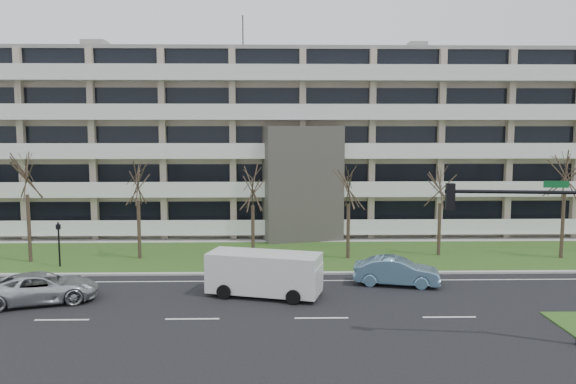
{
  "coord_description": "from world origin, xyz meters",
  "views": [
    {
      "loc": [
        -2.09,
        -25.25,
        8.73
      ],
      "look_at": [
        -1.35,
        10.0,
        4.8
      ],
      "focal_mm": 35.0,
      "sensor_mm": 36.0,
      "label": 1
    }
  ],
  "objects_px": {
    "silver_pickup": "(42,288)",
    "white_van": "(266,270)",
    "pedestrian_signal": "(59,239)",
    "blue_sedan": "(397,271)",
    "traffic_signal": "(538,239)"
  },
  "relations": [
    {
      "from": "silver_pickup",
      "to": "white_van",
      "type": "xyz_separation_m",
      "value": [
        11.33,
        0.9,
        0.61
      ]
    },
    {
      "from": "white_van",
      "to": "pedestrian_signal",
      "type": "xyz_separation_m",
      "value": [
        -13.24,
        6.44,
        0.48
      ]
    },
    {
      "from": "traffic_signal",
      "to": "pedestrian_signal",
      "type": "relative_size",
      "value": 2.31
    },
    {
      "from": "blue_sedan",
      "to": "pedestrian_signal",
      "type": "distance_m",
      "value": 21.1
    },
    {
      "from": "blue_sedan",
      "to": "white_van",
      "type": "relative_size",
      "value": 0.76
    },
    {
      "from": "blue_sedan",
      "to": "traffic_signal",
      "type": "xyz_separation_m",
      "value": [
        3.74,
        -8.82,
        3.56
      ]
    },
    {
      "from": "white_van",
      "to": "traffic_signal",
      "type": "distance_m",
      "value": 13.38
    },
    {
      "from": "silver_pickup",
      "to": "traffic_signal",
      "type": "distance_m",
      "value": 23.48
    },
    {
      "from": "white_van",
      "to": "blue_sedan",
      "type": "bearing_deg",
      "value": 30.34
    },
    {
      "from": "traffic_signal",
      "to": "blue_sedan",
      "type": "bearing_deg",
      "value": 119.82
    },
    {
      "from": "silver_pickup",
      "to": "white_van",
      "type": "relative_size",
      "value": 0.87
    },
    {
      "from": "white_van",
      "to": "pedestrian_signal",
      "type": "height_order",
      "value": "pedestrian_signal"
    },
    {
      "from": "silver_pickup",
      "to": "traffic_signal",
      "type": "height_order",
      "value": "traffic_signal"
    },
    {
      "from": "pedestrian_signal",
      "to": "blue_sedan",
      "type": "bearing_deg",
      "value": -20.91
    },
    {
      "from": "blue_sedan",
      "to": "silver_pickup",
      "type": "bearing_deg",
      "value": 111.46
    }
  ]
}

